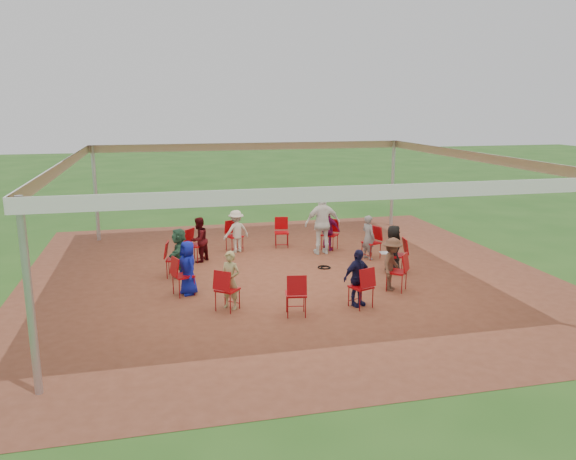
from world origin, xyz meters
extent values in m
plane|color=#28551A|center=(0.00, 0.00, 0.00)|extent=(80.00, 80.00, 0.00)
plane|color=brown|center=(0.00, 0.00, 0.01)|extent=(13.00, 13.00, 0.00)
cylinder|color=#B2B2B7|center=(-5.00, -5.00, 1.50)|extent=(0.12, 0.12, 3.00)
cylinder|color=#B2B2B7|center=(-5.00, 5.00, 1.50)|extent=(0.12, 0.12, 3.00)
cylinder|color=#B2B2B7|center=(5.00, 5.00, 1.50)|extent=(0.12, 0.12, 3.00)
plane|color=white|center=(0.00, 0.00, 3.00)|extent=(10.30, 10.30, 0.00)
cube|color=white|center=(0.00, -5.15, 2.88)|extent=(10.30, 0.03, 0.24)
cube|color=white|center=(0.00, 5.15, 2.88)|extent=(10.30, 0.03, 0.24)
cube|color=white|center=(-5.15, 0.00, 2.88)|extent=(0.03, 10.30, 0.24)
cube|color=white|center=(5.15, 0.00, 2.88)|extent=(0.03, 10.30, 0.24)
imported|color=black|center=(2.66, -0.46, 0.63)|extent=(0.44, 0.65, 1.24)
imported|color=slate|center=(2.53, 0.94, 0.63)|extent=(0.44, 0.53, 1.24)
imported|color=#7D104D|center=(1.73, 2.08, 0.63)|extent=(0.80, 0.75, 1.24)
imported|color=beige|center=(-0.94, 2.53, 0.63)|extent=(0.89, 0.65, 1.24)
imported|color=#3B070B|center=(-2.08, 1.73, 0.63)|extent=(0.65, 0.69, 1.24)
imported|color=#28543D|center=(-2.66, 0.46, 0.63)|extent=(0.62, 1.21, 1.24)
imported|color=#0E1895|center=(-2.53, -0.94, 0.63)|extent=(0.53, 0.69, 1.24)
imported|color=#9C925D|center=(-1.73, -2.08, 0.63)|extent=(0.54, 0.52, 1.24)
imported|color=#17173F|center=(0.94, -2.53, 0.63)|extent=(0.81, 0.60, 1.24)
imported|color=brown|center=(2.08, -1.73, 0.63)|extent=(0.82, 0.87, 1.24)
imported|color=white|center=(1.45, 1.75, 0.89)|extent=(1.04, 0.53, 1.78)
torus|color=black|center=(1.07, 0.35, 0.02)|extent=(0.37, 0.37, 0.03)
torus|color=black|center=(1.11, 0.31, 0.02)|extent=(0.30, 0.30, 0.03)
cube|color=#B7B7BC|center=(2.44, -0.42, 0.53)|extent=(0.26, 0.34, 0.01)
cube|color=#B7B7BC|center=(2.55, -0.44, 0.64)|extent=(0.12, 0.31, 0.20)
cube|color=#CCE0FF|center=(2.54, -0.44, 0.64)|extent=(0.09, 0.27, 0.17)
camera|label=1|loc=(-3.14, -13.31, 4.22)|focal=35.00mm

